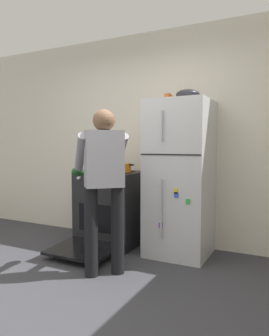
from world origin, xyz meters
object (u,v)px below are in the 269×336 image
coffee_mug (168,98)px  mixing_bowl (188,95)px  person_cook (103,176)px  red_pot (120,168)px  pepper_mill (100,163)px  refrigerator (180,178)px  stove_range (111,208)px

coffee_mug → mixing_bowl: 0.26m
person_cook → red_pot: 0.88m
red_pot → pepper_mill: bearing=151.5°
red_pot → pepper_mill: pepper_mill is taller
person_cook → refrigerator: bearing=61.4°
refrigerator → pepper_mill: size_ratio=9.96×
red_pot → coffee_mug: (0.58, 0.10, 0.83)m
refrigerator → coffee_mug: coffee_mug is taller
pepper_mill → person_cook: bearing=-55.5°
coffee_mug → mixing_bowl: bearing=-11.0°
red_pot → mixing_bowl: 1.19m
coffee_mug → pepper_mill: coffee_mug is taller
stove_range → pepper_mill: pepper_mill is taller
refrigerator → coffee_mug: size_ratio=15.72×
red_pot → refrigerator: bearing=3.7°
refrigerator → red_pot: refrigerator is taller
stove_range → person_cook: (0.44, -0.86, 0.51)m
coffee_mug → person_cook: bearing=-108.0°
refrigerator → pepper_mill: refrigerator is taller
refrigerator → mixing_bowl: size_ratio=6.64×
stove_range → person_cook: bearing=-62.9°
stove_range → coffee_mug: 1.55m
stove_range → red_pot: (0.16, -0.03, 0.53)m
refrigerator → stove_range: (-0.92, -0.02, -0.43)m
stove_range → pepper_mill: (-0.30, 0.22, 0.56)m
stove_range → coffee_mug: bearing=5.2°
refrigerator → stove_range: refrigerator is taller
refrigerator → coffee_mug: (-0.18, 0.05, 0.93)m
pepper_mill → mixing_bowl: mixing_bowl is taller
stove_range → refrigerator: bearing=1.1°
mixing_bowl → stove_range: bearing=-179.0°
person_cook → red_pot: bearing=108.7°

